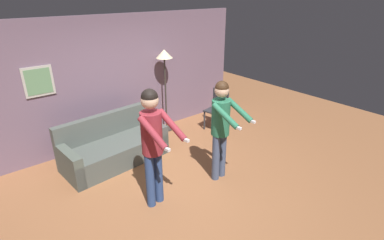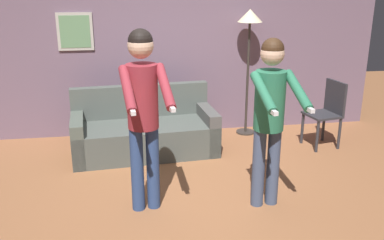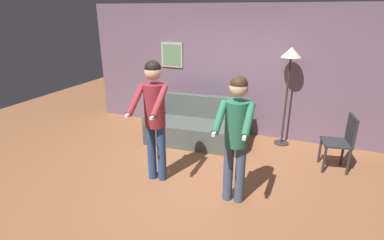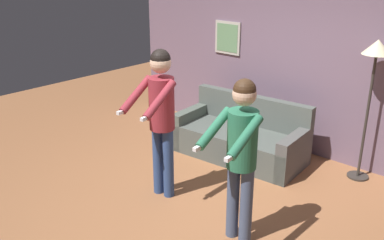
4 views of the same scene
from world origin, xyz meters
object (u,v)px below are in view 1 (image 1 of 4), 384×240
at_px(person_standing_left, 153,138).
at_px(person_standing_right, 221,122).
at_px(couch, 114,148).
at_px(torchiere_lamp, 164,63).
at_px(dining_chair_distant, 218,107).

xyz_separation_m(person_standing_left, person_standing_right, (1.23, -0.11, -0.07)).
bearing_deg(couch, person_standing_left, -92.17).
bearing_deg(person_standing_right, person_standing_left, 175.06).
relative_size(torchiere_lamp, dining_chair_distant, 2.00).
height_order(person_standing_left, dining_chair_distant, person_standing_left).
distance_m(couch, person_standing_right, 2.17).
relative_size(couch, torchiere_lamp, 1.06).
height_order(torchiere_lamp, person_standing_left, torchiere_lamp).
relative_size(couch, dining_chair_distant, 2.11).
relative_size(couch, person_standing_right, 1.13).
bearing_deg(person_standing_right, dining_chair_distant, 47.53).
height_order(torchiere_lamp, dining_chair_distant, torchiere_lamp).
xyz_separation_m(couch, person_standing_right, (1.17, -1.65, 0.78)).
xyz_separation_m(person_standing_left, dining_chair_distant, (2.61, 1.40, -0.60)).
xyz_separation_m(torchiere_lamp, person_standing_right, (-0.40, -2.19, -0.52)).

